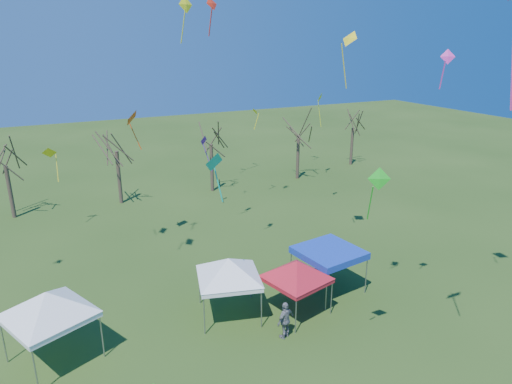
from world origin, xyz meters
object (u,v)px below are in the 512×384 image
tent_white_mid (228,262)px  tent_red (297,265)px  tent_blue (329,253)px  tent_white_west (46,297)px  tree_2 (115,132)px  person_grey (285,320)px  tree_3 (211,127)px  tree_4 (299,120)px  tree_1 (2,147)px  tree_5 (354,114)px

tent_white_mid → tent_red: 3.47m
tent_blue → tent_white_west: bearing=178.8°
tree_2 → person_grey: size_ratio=4.32×
tree_3 → tree_4: tree_3 is taller
tree_1 → tent_white_west: 20.38m
tree_2 → tent_blue: (7.82, -20.16, -3.98)m
tree_4 → tent_blue: (-9.90, -19.78, -3.75)m
tent_white_mid → tent_red: (3.20, -1.31, -0.24)m
tent_red → tree_2: bearing=103.2°
person_grey → tent_white_west: bearing=-39.0°
tree_5 → tent_blue: bearing=-129.9°
tent_white_west → tent_blue: bearing=-1.2°
tent_white_mid → tree_4: bearing=51.0°
tree_4 → tent_white_mid: bearing=-129.0°
tent_white_mid → tree_5: bearing=41.8°
tree_2 → tent_white_mid: (1.81, -20.03, -3.27)m
tree_2 → tree_5: 26.15m
tree_3 → tent_blue: bearing=-91.7°
tent_red → tree_1: bearing=121.8°
person_grey → tent_red: bearing=-155.6°
tent_white_west → tent_blue: tent_white_west is taller
tree_1 → tree_4: (26.12, -0.65, 0.27)m
tree_5 → tent_blue: (-18.27, -21.84, -3.42)m
tree_1 → tree_4: bearing=-1.4°
tree_2 → tree_5: bearing=3.7°
tree_3 → person_grey: size_ratio=4.18×
tree_1 → tree_5: bearing=2.4°
tree_5 → tent_white_mid: bearing=-138.2°
tree_5 → tent_red: tree_5 is taller
tent_white_west → tent_white_mid: tent_white_west is taller
tree_2 → tent_white_mid: size_ratio=1.99×
tent_white_west → tent_red: (11.52, -1.48, -0.42)m
tree_2 → person_grey: bearing=-81.4°
tent_white_west → tent_white_mid: 8.33m
tree_3 → tent_white_west: tree_3 is taller
tree_4 → tent_red: 24.73m
tree_5 → tent_red: (-21.08, -23.03, -2.95)m
person_grey → tree_3: bearing=-124.1°
tree_1 → tent_red: bearing=-58.2°
tent_white_mid → tree_3: bearing=71.5°
tent_red → tree_3: bearing=80.8°
tree_3 → tent_blue: (-0.58, -19.82, -3.77)m
tree_4 → person_grey: size_ratio=4.16×
tree_1 → tree_3: 16.81m
tree_4 → tent_blue: bearing=-116.6°
tree_3 → tent_red: bearing=-99.2°
tree_1 → person_grey: (11.88, -23.21, -4.84)m
tree_2 → tree_3: bearing=-2.3°
tent_blue → tree_2: bearing=111.2°
tree_3 → tent_white_mid: tree_3 is taller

